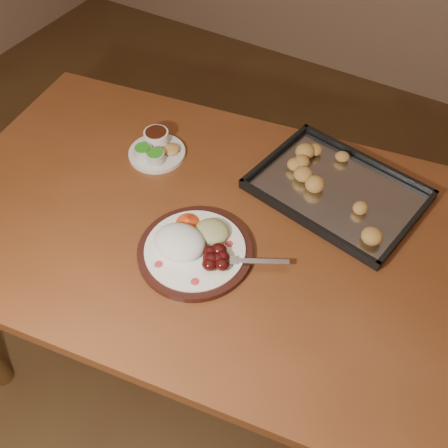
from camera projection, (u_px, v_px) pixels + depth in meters
The scene contains 5 objects.
ground at pixel (161, 326), 1.95m from camera, with size 4.00×4.00×0.00m, color #513C1C.
dining_table at pixel (214, 245), 1.38m from camera, with size 1.62×1.11×0.75m.
dinner_plate at pixel (194, 247), 1.23m from camera, with size 0.37×0.29×0.07m.
condiment_saucer at pixel (156, 149), 1.46m from camera, with size 0.17×0.17×0.06m.
baking_tray at pixel (337, 190), 1.37m from camera, with size 0.49×0.40×0.05m.
Camera 1 is at (0.69, -0.69, 1.75)m, focal length 40.00 mm.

